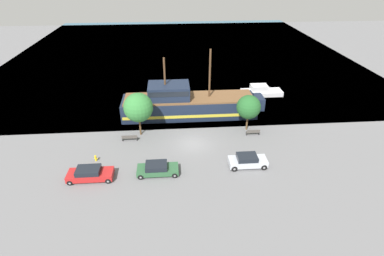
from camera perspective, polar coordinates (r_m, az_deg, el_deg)
name	(u,v)px	position (r m, az deg, el deg)	size (l,w,h in m)	color
ground_plane	(193,144)	(38.79, 0.14, -3.01)	(160.00, 160.00, 0.00)	slate
water_surface	(179,51)	(79.37, -2.41, 14.46)	(80.00, 80.00, 0.00)	#38667F
pirate_ship	(187,104)	(45.10, -0.92, 4.65)	(21.21, 5.01, 10.02)	#192338
moored_boat_dockside	(261,91)	(53.90, 12.96, 6.84)	(7.05, 2.56, 1.80)	silver
parked_car_curb_front	(157,169)	(33.63, -6.62, -7.70)	(4.56, 1.99, 1.33)	#2D5B38
parked_car_curb_mid	(90,174)	(34.47, -18.87, -8.24)	(4.84, 2.01, 1.40)	#B21E1E
parked_car_curb_rear	(247,161)	(35.04, 10.53, -6.15)	(4.37, 1.92, 1.49)	#B7BCC6
fire_hydrant	(96,158)	(37.27, -17.87, -5.44)	(0.42, 0.25, 0.76)	yellow
bench_promenade_east	(130,138)	(40.04, -11.81, -1.82)	(2.00, 0.45, 0.85)	#4C4742
bench_promenade_west	(253,132)	(41.25, 11.54, -0.79)	(1.80, 0.45, 0.85)	#4C4742
tree_row_east	(138,107)	(39.48, -10.20, 3.87)	(3.84, 3.84, 5.99)	brown
tree_row_mideast	(249,107)	(41.07, 10.73, 3.94)	(3.27, 3.27, 5.10)	brown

